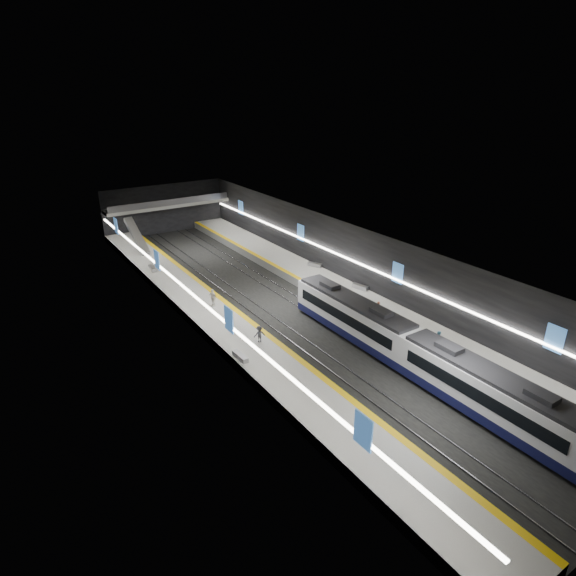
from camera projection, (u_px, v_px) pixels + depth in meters
ground at (278, 307)px, 53.60m from camera, size 70.00×70.00×0.00m
ceiling at (277, 238)px, 50.48m from camera, size 20.00×70.00×0.04m
wall_left at (191, 294)px, 46.99m from camera, size 0.04×70.00×8.00m
wall_right at (349, 257)px, 57.09m from camera, size 0.04×70.00×8.00m
wall_back at (164, 209)px, 78.97m from camera, size 20.00×0.04×8.00m
platform_left at (217, 319)px, 49.62m from camera, size 5.00×70.00×1.00m
tile_surface_left at (216, 315)px, 49.42m from camera, size 5.00×70.00×0.02m
tactile_strip_left at (235, 310)px, 50.53m from camera, size 0.60×70.00×0.02m
platform_right at (331, 288)px, 57.20m from camera, size 5.00×70.00×1.00m
tile_surface_right at (331, 284)px, 57.00m from camera, size 5.00×70.00×0.02m
tactile_strip_right at (317, 288)px, 55.88m from camera, size 0.60×70.00×0.02m
rails at (278, 306)px, 53.58m from camera, size 6.52×70.00×0.12m
train at (411, 349)px, 40.76m from camera, size 2.69×30.05×3.60m
ad_posters at (273, 266)px, 52.62m from camera, size 19.94×53.50×2.20m
cove_light_left at (193, 295)px, 47.17m from camera, size 0.25×68.60×0.12m
cove_light_right at (348, 258)px, 57.07m from camera, size 0.25×68.60×0.12m
mezzanine_bridge at (168, 205)px, 76.98m from camera, size 20.00×3.00×1.50m
escalator at (137, 236)px, 68.69m from camera, size 1.20×7.50×3.92m
bench_left_near at (240, 357)px, 41.39m from camera, size 0.62×1.96×0.47m
bench_left_far at (152, 268)px, 61.24m from camera, size 0.74×2.08×0.50m
bench_right_near at (360, 287)px, 55.61m from camera, size 1.03×2.04×0.48m
bench_right_far at (315, 265)px, 62.46m from camera, size 1.26×1.97×0.47m
passenger_right_a at (378, 309)px, 48.68m from camera, size 0.45×0.65×1.71m
passenger_right_b at (438, 339)px, 43.02m from camera, size 0.89×0.98×1.63m
passenger_left_a at (213, 297)px, 51.16m from camera, size 0.78×1.19×1.88m
passenger_left_b at (259, 334)px, 43.93m from camera, size 1.13×0.78×1.61m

